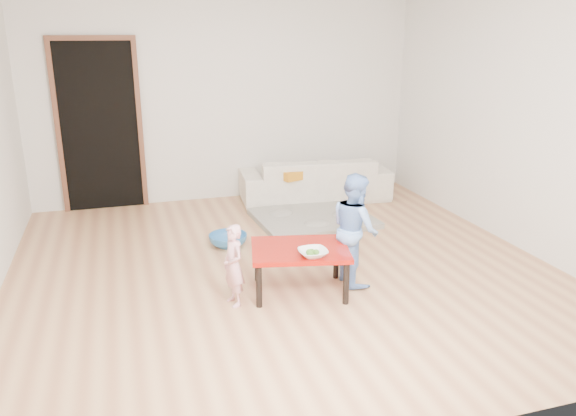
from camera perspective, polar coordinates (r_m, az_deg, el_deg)
name	(u,v)px	position (r m, az deg, el deg)	size (l,w,h in m)	color
floor	(282,267)	(5.41, -0.62, -5.96)	(5.00, 5.00, 0.01)	#B3764D
back_wall	(227,100)	(7.44, -6.20, 10.84)	(5.00, 0.02, 2.60)	silver
right_wall	(518,119)	(6.21, 22.31, 8.32)	(0.02, 5.00, 2.60)	silver
doorway	(100,127)	(7.33, -18.58, 7.76)	(1.02, 0.08, 2.11)	brown
sofa	(315,178)	(7.48, 2.73, 3.03)	(1.95, 0.76, 0.57)	white
cushion	(293,173)	(7.15, 0.51, 3.58)	(0.41, 0.37, 0.11)	orange
red_table	(300,270)	(4.83, 1.20, -6.29)	(0.81, 0.61, 0.41)	#961008
bowl	(313,253)	(4.57, 2.54, -4.58)	(0.24, 0.24, 0.06)	white
broccoli	(313,253)	(4.57, 2.54, -4.59)	(0.12, 0.12, 0.06)	#2D5919
child_pink	(233,265)	(4.59, -5.57, -5.83)	(0.25, 0.16, 0.69)	#EA6B79
child_blue	(355,229)	(4.97, 6.82, -2.09)	(0.48, 0.38, 1.00)	#6897F2
basin	(228,240)	(5.92, -6.11, -3.26)	(0.40, 0.40, 0.13)	#2B69A5
blanket	(313,218)	(6.67, 2.54, -1.05)	(1.31, 1.10, 0.07)	#9E988B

